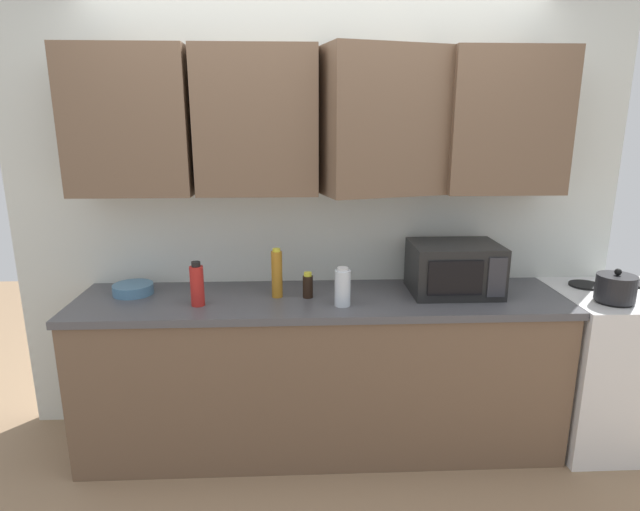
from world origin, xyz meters
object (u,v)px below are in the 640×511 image
(kettle, at_px, (616,288))
(microwave, at_px, (454,268))
(bottle_red_sauce, at_px, (197,285))
(stove_range, at_px, (617,367))
(bowl_ceramic_small, at_px, (133,289))
(bottle_soy_dark, at_px, (308,286))
(bottle_amber_vinegar, at_px, (277,274))
(bottle_clear_tall, at_px, (343,287))

(kettle, bearing_deg, microwave, 165.97)
(kettle, xyz_separation_m, bottle_red_sauce, (-2.19, 0.05, 0.03))
(stove_range, height_order, kettle, kettle)
(microwave, xyz_separation_m, bowl_ceramic_small, (-1.78, 0.05, -0.11))
(stove_range, bearing_deg, microwave, 176.41)
(stove_range, distance_m, microwave, 1.14)
(bottle_red_sauce, bearing_deg, microwave, 6.05)
(bottle_soy_dark, bearing_deg, bottle_amber_vinegar, 173.71)
(kettle, height_order, bottle_red_sauce, bottle_red_sauce)
(microwave, bearing_deg, bowl_ceramic_small, 178.29)
(microwave, bearing_deg, kettle, -14.03)
(bottle_red_sauce, distance_m, bowl_ceramic_small, 0.45)
(microwave, xyz_separation_m, bottle_clear_tall, (-0.64, -0.18, -0.04))
(bottle_soy_dark, bearing_deg, stove_range, -0.38)
(stove_range, xyz_separation_m, bottle_red_sauce, (-2.36, -0.09, 0.56))
(bottle_amber_vinegar, bearing_deg, microwave, 1.80)
(microwave, bearing_deg, bottle_amber_vinegar, -178.20)
(stove_range, height_order, bottle_soy_dark, bottle_soy_dark)
(bottle_soy_dark, relative_size, bottle_amber_vinegar, 0.52)
(kettle, distance_m, bottle_clear_tall, 1.44)
(bottle_clear_tall, distance_m, bottle_soy_dark, 0.22)
(kettle, xyz_separation_m, bottle_clear_tall, (-1.44, 0.02, 0.02))
(bottle_soy_dark, bearing_deg, bottle_red_sauce, -170.34)
(bottle_soy_dark, height_order, bowl_ceramic_small, bottle_soy_dark)
(stove_range, height_order, microwave, microwave)
(bottle_soy_dark, xyz_separation_m, bottle_amber_vinegar, (-0.17, 0.02, 0.06))
(bowl_ceramic_small, bearing_deg, bottle_soy_dark, -6.05)
(stove_range, distance_m, bottle_amber_vinegar, 2.04)
(bottle_soy_dark, bearing_deg, kettle, -5.37)
(kettle, bearing_deg, bottle_soy_dark, 174.63)
(kettle, height_order, bottle_amber_vinegar, bottle_amber_vinegar)
(bottle_clear_tall, bearing_deg, bowl_ceramic_small, 168.35)
(bottle_clear_tall, relative_size, bottle_soy_dark, 1.44)
(kettle, distance_m, bottle_soy_dark, 1.62)
(bottle_clear_tall, height_order, bowl_ceramic_small, bottle_clear_tall)
(bottle_clear_tall, distance_m, bottle_amber_vinegar, 0.38)
(bottle_red_sauce, bearing_deg, stove_range, 2.08)
(bottle_red_sauce, bearing_deg, bottle_clear_tall, -2.71)
(bottle_soy_dark, xyz_separation_m, bowl_ceramic_small, (-0.97, 0.10, -0.04))
(microwave, height_order, bottle_amber_vinegar, microwave)
(microwave, distance_m, bottle_red_sauce, 1.40)
(stove_range, distance_m, bottle_soy_dark, 1.86)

